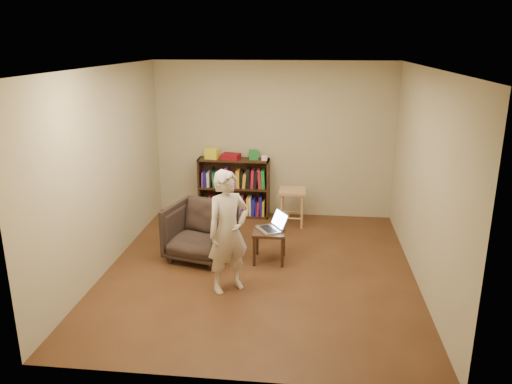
# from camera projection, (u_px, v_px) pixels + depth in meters

# --- Properties ---
(floor) EXTENTS (4.50, 4.50, 0.00)m
(floor) POSITION_uv_depth(u_px,v_px,m) (259.00, 270.00, 6.59)
(floor) COLOR #412514
(floor) RESTS_ON ground
(ceiling) EXTENTS (4.50, 4.50, 0.00)m
(ceiling) POSITION_uv_depth(u_px,v_px,m) (260.00, 68.00, 5.83)
(ceiling) COLOR white
(ceiling) RESTS_ON wall_back
(wall_back) EXTENTS (4.00, 0.00, 4.00)m
(wall_back) POSITION_uv_depth(u_px,v_px,m) (274.00, 140.00, 8.35)
(wall_back) COLOR #B8B08B
(wall_back) RESTS_ON floor
(wall_left) EXTENTS (0.00, 4.50, 4.50)m
(wall_left) POSITION_uv_depth(u_px,v_px,m) (106.00, 170.00, 6.42)
(wall_left) COLOR #B8B08B
(wall_left) RESTS_ON floor
(wall_right) EXTENTS (0.00, 4.50, 4.50)m
(wall_right) POSITION_uv_depth(u_px,v_px,m) (425.00, 180.00, 6.00)
(wall_right) COLOR #B8B08B
(wall_right) RESTS_ON floor
(bookshelf) EXTENTS (1.20, 0.30, 1.00)m
(bookshelf) POSITION_uv_depth(u_px,v_px,m) (234.00, 191.00, 8.52)
(bookshelf) COLOR black
(bookshelf) RESTS_ON floor
(box_yellow) EXTENTS (0.24, 0.20, 0.17)m
(box_yellow) POSITION_uv_depth(u_px,v_px,m) (212.00, 154.00, 8.34)
(box_yellow) COLOR yellow
(box_yellow) RESTS_ON bookshelf
(red_cloth) EXTENTS (0.32, 0.27, 0.10)m
(red_cloth) POSITION_uv_depth(u_px,v_px,m) (231.00, 156.00, 8.31)
(red_cloth) COLOR maroon
(red_cloth) RESTS_ON bookshelf
(box_green) EXTENTS (0.17, 0.17, 0.15)m
(box_green) POSITION_uv_depth(u_px,v_px,m) (254.00, 155.00, 8.31)
(box_green) COLOR #20782F
(box_green) RESTS_ON bookshelf
(box_white) EXTENTS (0.10, 0.10, 0.07)m
(box_white) POSITION_uv_depth(u_px,v_px,m) (264.00, 158.00, 8.25)
(box_white) COLOR white
(box_white) RESTS_ON bookshelf
(stool) EXTENTS (0.42, 0.42, 0.60)m
(stool) POSITION_uv_depth(u_px,v_px,m) (292.00, 196.00, 8.06)
(stool) COLOR tan
(stool) RESTS_ON floor
(armchair) EXTENTS (1.01, 1.03, 0.77)m
(armchair) POSITION_uv_depth(u_px,v_px,m) (201.00, 231.00, 6.86)
(armchair) COLOR #322621
(armchair) RESTS_ON floor
(side_table) EXTENTS (0.43, 0.43, 0.44)m
(side_table) POSITION_uv_depth(u_px,v_px,m) (269.00, 236.00, 6.76)
(side_table) COLOR black
(side_table) RESTS_ON floor
(laptop) EXTENTS (0.48, 0.48, 0.24)m
(laptop) POSITION_uv_depth(u_px,v_px,m) (273.00, 225.00, 6.76)
(laptop) COLOR silver
(laptop) RESTS_ON side_table
(person) EXTENTS (0.65, 0.62, 1.49)m
(person) POSITION_uv_depth(u_px,v_px,m) (228.00, 232.00, 5.87)
(person) COLOR beige
(person) RESTS_ON floor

